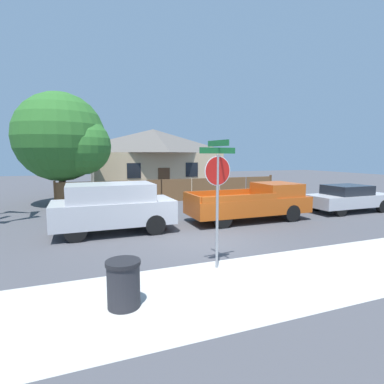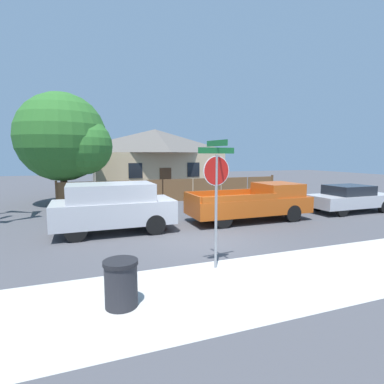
% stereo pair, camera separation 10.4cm
% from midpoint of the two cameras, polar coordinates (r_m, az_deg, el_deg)
% --- Properties ---
extents(ground_plane, '(80.00, 80.00, 0.00)m').
position_cam_midpoint_polar(ground_plane, '(10.49, 2.07, -9.20)').
color(ground_plane, '#47474C').
extents(sidewalk_strip, '(36.00, 3.20, 0.01)m').
position_cam_midpoint_polar(sidewalk_strip, '(7.50, 13.32, -16.11)').
color(sidewalk_strip, beige).
rests_on(sidewalk_strip, ground).
extents(wooden_fence, '(14.43, 0.12, 1.53)m').
position_cam_midpoint_polar(wooden_fence, '(19.27, -3.05, 0.38)').
color(wooden_fence, brown).
rests_on(wooden_fence, ground).
extents(house, '(10.79, 6.88, 5.11)m').
position_cam_midpoint_polar(house, '(25.70, -7.44, 6.30)').
color(house, beige).
rests_on(house, ground).
extents(oak_tree, '(5.40, 5.14, 6.56)m').
position_cam_midpoint_polar(oak_tree, '(19.19, -23.26, 9.24)').
color(oak_tree, brown).
rests_on(oak_tree, ground).
extents(red_suv, '(4.46, 2.03, 1.88)m').
position_cam_midpoint_polar(red_suv, '(11.74, -15.05, -2.63)').
color(red_suv, '#B7B7BC').
rests_on(red_suv, ground).
extents(orange_pickup, '(5.51, 2.03, 1.66)m').
position_cam_midpoint_polar(orange_pickup, '(13.81, 11.33, -1.90)').
color(orange_pickup, '#B74C14').
rests_on(orange_pickup, ground).
extents(parked_sedan, '(4.55, 1.83, 1.40)m').
position_cam_midpoint_polar(parked_sedan, '(17.59, 27.49, -1.00)').
color(parked_sedan, '#B7B7BC').
rests_on(parked_sedan, ground).
extents(stop_sign, '(1.04, 0.94, 3.30)m').
position_cam_midpoint_polar(stop_sign, '(7.60, 4.50, 2.00)').
color(stop_sign, gray).
rests_on(stop_sign, ground).
extents(trash_bin, '(0.67, 0.67, 0.92)m').
position_cam_midpoint_polar(trash_bin, '(6.18, -13.40, -16.62)').
color(trash_bin, '#28282D').
rests_on(trash_bin, ground).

